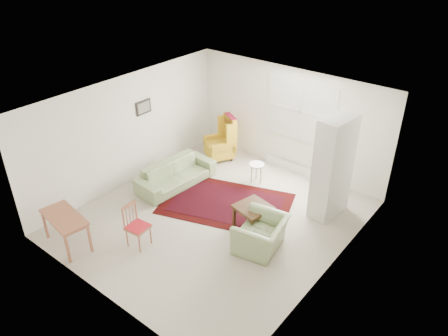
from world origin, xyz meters
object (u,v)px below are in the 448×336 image
Objects in this scene: wingback_chair at (219,138)px; desk_chair at (138,226)px; sofa at (176,170)px; armchair at (261,232)px; desk at (67,230)px; cabinet at (333,167)px; coffee_table at (253,217)px; stool at (256,173)px.

wingback_chair is 3.71m from desk_chair.
armchair is (2.77, -0.63, -0.01)m from sofa.
sofa is 2.80m from desk.
sofa is at bearing -153.24° from cabinet.
coffee_table is at bearing -90.84° from sofa.
stool is at bearing 122.58° from coffee_table.
cabinet reaches higher than armchair.
desk is (-1.46, -4.05, 0.09)m from stool.
desk is at bearing -61.29° from wingback_chair.
wingback_chair is 2.96m from coffee_table.
sofa is 2.84m from armchair.
coffee_table is 1.32× the size of stool.
desk_chair is (-1.82, -1.35, 0.06)m from armchair.
wingback_chair is at bearing 166.02° from stool.
coffee_table is at bearing -141.71° from armchair.
armchair is 2.36m from stool.
armchair is 3.60m from desk.
sofa is at bearing -113.57° from armchair.
stool is at bearing -42.70° from sofa.
desk_chair is at bearing -119.09° from cabinet.
desk reaches higher than coffee_table.
cabinet is (1.86, -0.07, 0.84)m from stool.
coffee_table is (2.32, -1.82, -0.31)m from wingback_chair.
armchair is at bearing -53.10° from stool.
coffee_table is (2.30, -0.22, -0.13)m from sofa.
sofa is at bearing -137.35° from stool.
coffee_table is 0.61× the size of desk.
coffee_table is at bearing -57.42° from stool.
desk is (-2.87, -2.17, -0.05)m from armchair.
sofa is at bearing 19.87° from desk_chair.
sofa is 3.50m from cabinet.
desk_chair is (0.97, -3.58, -0.14)m from wingback_chair.
desk is at bearing -177.38° from sofa.
stool is at bearing 15.75° from wingback_chair.
desk_chair is (-1.35, -1.76, 0.18)m from coffee_table.
coffee_table is 2.23m from desk_chair.
stool is 3.27m from desk_chair.
stool is (-1.41, 1.88, -0.14)m from armchair.
sofa is at bearing -59.50° from wingback_chair.
sofa reaches higher than desk.
desk_chair is at bearing 37.98° from desk.
cabinet is at bearing 56.72° from coffee_table.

